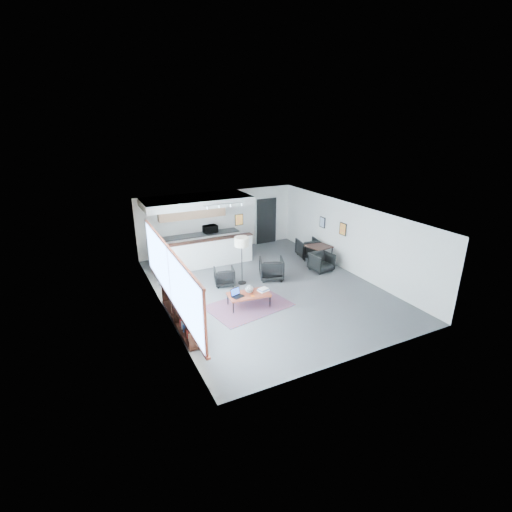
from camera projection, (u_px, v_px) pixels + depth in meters
name	position (u px, v px, depth m)	size (l,w,h in m)	color
room	(267.00, 252.00, 12.30)	(7.02, 9.02, 2.62)	#4D4D50
window	(170.00, 276.00, 10.05)	(0.10, 5.95, 1.66)	#8CBFFF
console	(180.00, 314.00, 10.39)	(0.35, 3.00, 0.80)	black
kitchenette	(197.00, 227.00, 14.89)	(4.20, 1.96, 2.60)	white
doorway	(266.00, 220.00, 17.05)	(1.10, 0.12, 2.15)	black
track_light	(225.00, 205.00, 13.48)	(1.60, 0.07, 0.15)	silver
wall_art_lower	(343.00, 229.00, 14.00)	(0.03, 0.38, 0.48)	black
wall_art_upper	(322.00, 222.00, 15.11)	(0.03, 0.34, 0.44)	black
kilim_rug	(249.00, 306.00, 11.52)	(2.70, 2.07, 0.01)	#4F2B3E
coffee_table	(249.00, 295.00, 11.39)	(1.34, 0.82, 0.42)	maroon
laptop	(236.00, 294.00, 11.20)	(0.40, 0.37, 0.24)	black
ceramic_pot	(249.00, 289.00, 11.40)	(0.25, 0.25, 0.25)	gray
book_stack	(263.00, 290.00, 11.56)	(0.37, 0.32, 0.10)	silver
coaster	(253.00, 296.00, 11.23)	(0.13, 0.13, 0.01)	#E5590C
armchair_left	(224.00, 276.00, 12.87)	(0.67, 0.63, 0.69)	black
armchair_right	(271.00, 268.00, 13.34)	(0.83, 0.78, 0.86)	black
floor_lamp	(242.00, 243.00, 12.60)	(0.60, 0.60, 1.70)	black
dining_table	(319.00, 247.00, 14.79)	(0.95, 0.95, 0.71)	black
dining_chair_near	(321.00, 262.00, 14.08)	(0.64, 0.60, 0.66)	black
dining_chair_far	(308.00, 248.00, 15.54)	(0.70, 0.65, 0.72)	black
microwave	(210.00, 228.00, 15.64)	(0.57, 0.32, 0.39)	black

